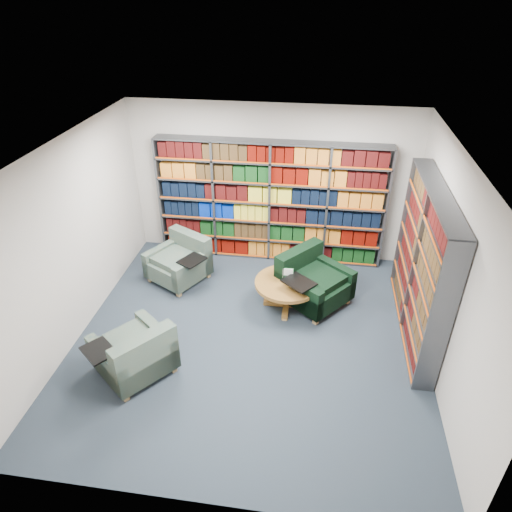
# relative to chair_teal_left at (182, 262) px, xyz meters

# --- Properties ---
(room_shell) EXTENTS (5.02, 5.02, 2.82)m
(room_shell) POSITION_rel_chair_teal_left_xyz_m (1.42, -1.40, 1.09)
(room_shell) COLOR black
(room_shell) RESTS_ON ground
(bookshelf_back) EXTENTS (4.00, 0.28, 2.20)m
(bookshelf_back) POSITION_rel_chair_teal_left_xyz_m (1.42, 0.94, 0.78)
(bookshelf_back) COLOR #47494F
(bookshelf_back) RESTS_ON ground
(bookshelf_right) EXTENTS (0.28, 2.50, 2.20)m
(bookshelf_right) POSITION_rel_chair_teal_left_xyz_m (3.76, -0.80, 0.78)
(bookshelf_right) COLOR #47494F
(bookshelf_right) RESTS_ON ground
(chair_teal_left) EXTENTS (1.16, 1.16, 0.78)m
(chair_teal_left) POSITION_rel_chair_teal_left_xyz_m (0.00, 0.00, 0.00)
(chair_teal_left) COLOR #022636
(chair_teal_left) RESTS_ON ground
(chair_green_right) EXTENTS (1.31, 1.31, 0.85)m
(chair_green_right) POSITION_rel_chair_teal_left_xyz_m (2.23, -0.33, 0.03)
(chair_green_right) COLOR black
(chair_green_right) RESTS_ON ground
(chair_teal_front) EXTENTS (1.23, 1.23, 0.80)m
(chair_teal_front) POSITION_rel_chair_teal_left_xyz_m (0.06, -2.30, 0.01)
(chair_teal_front) COLOR #022636
(chair_teal_front) RESTS_ON ground
(coffee_table) EXTENTS (1.02, 1.02, 0.72)m
(coffee_table) POSITION_rel_chair_teal_left_xyz_m (1.88, -0.57, 0.07)
(coffee_table) COLOR brown
(coffee_table) RESTS_ON ground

